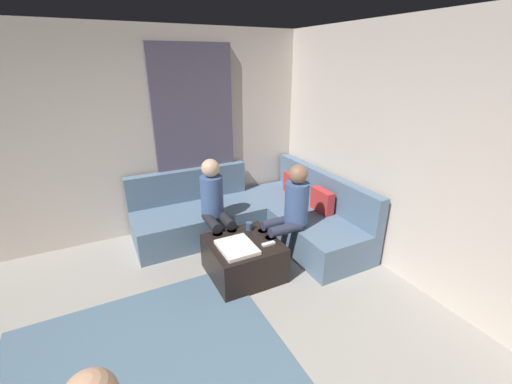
{
  "coord_description": "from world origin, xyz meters",
  "views": [
    {
      "loc": [
        1.54,
        0.01,
        2.29
      ],
      "look_at": [
        -1.63,
        1.63,
        0.85
      ],
      "focal_mm": 23.01,
      "sensor_mm": 36.0,
      "label": 1
    }
  ],
  "objects_px": {
    "ottoman": "(244,258)",
    "person_on_couch_side": "(215,204)",
    "sectional_couch": "(257,216)",
    "game_remote": "(269,244)",
    "coffee_mug": "(249,226)",
    "person_on_couch_back": "(289,210)"
  },
  "relations": [
    {
      "from": "sectional_couch",
      "to": "coffee_mug",
      "type": "bearing_deg",
      "value": -35.57
    },
    {
      "from": "coffee_mug",
      "to": "game_remote",
      "type": "distance_m",
      "value": 0.4
    },
    {
      "from": "coffee_mug",
      "to": "person_on_couch_side",
      "type": "distance_m",
      "value": 0.51
    },
    {
      "from": "ottoman",
      "to": "coffee_mug",
      "type": "bearing_deg",
      "value": 140.71
    },
    {
      "from": "sectional_couch",
      "to": "ottoman",
      "type": "xyz_separation_m",
      "value": [
        0.75,
        -0.56,
        -0.07
      ]
    },
    {
      "from": "person_on_couch_back",
      "to": "person_on_couch_side",
      "type": "distance_m",
      "value": 0.91
    },
    {
      "from": "game_remote",
      "to": "person_on_couch_back",
      "type": "xyz_separation_m",
      "value": [
        -0.22,
        0.39,
        0.23
      ]
    },
    {
      "from": "sectional_couch",
      "to": "ottoman",
      "type": "bearing_deg",
      "value": -36.7
    },
    {
      "from": "sectional_couch",
      "to": "person_on_couch_back",
      "type": "distance_m",
      "value": 0.81
    },
    {
      "from": "ottoman",
      "to": "person_on_couch_back",
      "type": "height_order",
      "value": "person_on_couch_back"
    },
    {
      "from": "sectional_couch",
      "to": "game_remote",
      "type": "distance_m",
      "value": 1.0
    },
    {
      "from": "ottoman",
      "to": "person_on_couch_side",
      "type": "height_order",
      "value": "person_on_couch_side"
    },
    {
      "from": "sectional_couch",
      "to": "ottoman",
      "type": "distance_m",
      "value": 0.94
    },
    {
      "from": "ottoman",
      "to": "coffee_mug",
      "type": "distance_m",
      "value": 0.38
    },
    {
      "from": "coffee_mug",
      "to": "game_remote",
      "type": "height_order",
      "value": "coffee_mug"
    },
    {
      "from": "sectional_couch",
      "to": "ottoman",
      "type": "relative_size",
      "value": 3.36
    },
    {
      "from": "ottoman",
      "to": "sectional_couch",
      "type": "bearing_deg",
      "value": 143.3
    },
    {
      "from": "sectional_couch",
      "to": "person_on_couch_side",
      "type": "bearing_deg",
      "value": -77.31
    },
    {
      "from": "coffee_mug",
      "to": "person_on_couch_side",
      "type": "bearing_deg",
      "value": -144.1
    },
    {
      "from": "sectional_couch",
      "to": "game_remote",
      "type": "relative_size",
      "value": 17.0
    },
    {
      "from": "game_remote",
      "to": "person_on_couch_back",
      "type": "distance_m",
      "value": 0.5
    },
    {
      "from": "sectional_couch",
      "to": "game_remote",
      "type": "bearing_deg",
      "value": -20.03
    }
  ]
}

